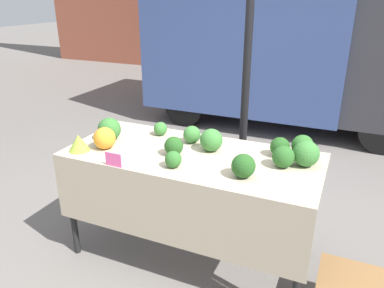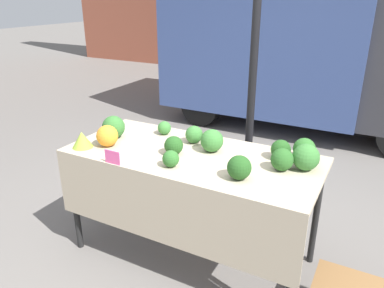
# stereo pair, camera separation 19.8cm
# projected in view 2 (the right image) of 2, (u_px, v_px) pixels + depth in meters

# --- Properties ---
(ground_plane) EXTENTS (40.00, 40.00, 0.00)m
(ground_plane) POSITION_uv_depth(u_px,v_px,m) (192.00, 253.00, 3.15)
(ground_plane) COLOR slate
(tent_pole) EXTENTS (0.07, 0.07, 2.60)m
(tent_pole) POSITION_uv_depth(u_px,v_px,m) (252.00, 84.00, 3.25)
(tent_pole) COLOR black
(tent_pole) RESTS_ON ground_plane
(parked_truck) EXTENTS (4.50, 2.15, 2.78)m
(parked_truck) POSITION_uv_depth(u_px,v_px,m) (307.00, 35.00, 5.81)
(parked_truck) COLOR #384C84
(parked_truck) RESTS_ON ground_plane
(market_table) EXTENTS (1.91, 0.86, 0.92)m
(market_table) POSITION_uv_depth(u_px,v_px,m) (188.00, 172.00, 2.79)
(market_table) COLOR tan
(market_table) RESTS_ON ground_plane
(orange_cauliflower) EXTENTS (0.17, 0.17, 0.17)m
(orange_cauliflower) POSITION_uv_depth(u_px,v_px,m) (107.00, 136.00, 2.92)
(orange_cauliflower) COLOR orange
(orange_cauliflower) RESTS_ON market_table
(romanesco_head) EXTENTS (0.16, 0.16, 0.13)m
(romanesco_head) POSITION_uv_depth(u_px,v_px,m) (82.00, 140.00, 2.90)
(romanesco_head) COLOR #93B238
(romanesco_head) RESTS_ON market_table
(broccoli_head_0) EXTENTS (0.14, 0.14, 0.14)m
(broccoli_head_0) POSITION_uv_depth(u_px,v_px,m) (174.00, 145.00, 2.78)
(broccoli_head_0) COLOR #23511E
(broccoli_head_0) RESTS_ON market_table
(broccoli_head_1) EXTENTS (0.19, 0.19, 0.19)m
(broccoli_head_1) POSITION_uv_depth(u_px,v_px,m) (114.00, 127.00, 3.09)
(broccoli_head_1) COLOR #336B2D
(broccoli_head_1) RESTS_ON market_table
(broccoli_head_2) EXTENTS (0.12, 0.12, 0.12)m
(broccoli_head_2) POSITION_uv_depth(u_px,v_px,m) (171.00, 159.00, 2.58)
(broccoli_head_2) COLOR #2D6628
(broccoli_head_2) RESTS_ON market_table
(broccoli_head_3) EXTENTS (0.15, 0.15, 0.15)m
(broccoli_head_3) POSITION_uv_depth(u_px,v_px,m) (282.00, 160.00, 2.53)
(broccoli_head_3) COLOR #285B23
(broccoli_head_3) RESTS_ON market_table
(broccoli_head_4) EXTENTS (0.16, 0.16, 0.16)m
(broccoli_head_4) POSITION_uv_depth(u_px,v_px,m) (239.00, 168.00, 2.41)
(broccoli_head_4) COLOR #23511E
(broccoli_head_4) RESTS_ON market_table
(broccoli_head_5) EXTENTS (0.11, 0.11, 0.11)m
(broccoli_head_5) POSITION_uv_depth(u_px,v_px,m) (164.00, 128.00, 3.18)
(broccoli_head_5) COLOR #387533
(broccoli_head_5) RESTS_ON market_table
(broccoli_head_6) EXTENTS (0.14, 0.14, 0.14)m
(broccoli_head_6) POSITION_uv_depth(u_px,v_px,m) (194.00, 135.00, 2.99)
(broccoli_head_6) COLOR #387533
(broccoli_head_6) RESTS_ON market_table
(broccoli_head_7) EXTENTS (0.15, 0.15, 0.15)m
(broccoli_head_7) POSITION_uv_depth(u_px,v_px,m) (281.00, 150.00, 2.70)
(broccoli_head_7) COLOR #23511E
(broccoli_head_7) RESTS_ON market_table
(broccoli_head_8) EXTENTS (0.17, 0.17, 0.17)m
(broccoli_head_8) POSITION_uv_depth(u_px,v_px,m) (212.00, 141.00, 2.82)
(broccoli_head_8) COLOR #387533
(broccoli_head_8) RESTS_ON market_table
(broccoli_head_9) EXTENTS (0.16, 0.16, 0.16)m
(broccoli_head_9) POSITION_uv_depth(u_px,v_px,m) (304.00, 149.00, 2.69)
(broccoli_head_9) COLOR #2D6628
(broccoli_head_9) RESTS_ON market_table
(broccoli_head_10) EXTENTS (0.18, 0.18, 0.18)m
(broccoli_head_10) POSITION_uv_depth(u_px,v_px,m) (306.00, 157.00, 2.53)
(broccoli_head_10) COLOR #387533
(broccoli_head_10) RESTS_ON market_table
(price_sign) EXTENTS (0.13, 0.01, 0.10)m
(price_sign) POSITION_uv_depth(u_px,v_px,m) (112.00, 157.00, 2.63)
(price_sign) COLOR #F45B9E
(price_sign) RESTS_ON market_table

